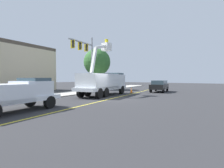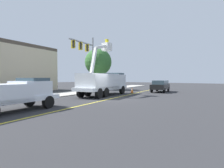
# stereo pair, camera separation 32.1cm
# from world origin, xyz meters

# --- Properties ---
(ground) EXTENTS (120.00, 120.00, 0.00)m
(ground) POSITION_xyz_m (0.00, 0.00, 0.00)
(ground) COLOR #2D2D30
(sidewalk_far_side) EXTENTS (59.66, 14.43, 0.12)m
(sidewalk_far_side) POSITION_xyz_m (-1.30, 7.04, 0.06)
(sidewalk_far_side) COLOR #B2ADA3
(sidewalk_far_side) RESTS_ON ground
(lane_centre_stripe) EXTENTS (49.20, 9.23, 0.01)m
(lane_centre_stripe) POSITION_xyz_m (0.00, 0.00, 0.00)
(lane_centre_stripe) COLOR yellow
(lane_centre_stripe) RESTS_ON ground
(utility_bucket_truck) EXTENTS (8.52, 3.95, 6.63)m
(utility_bucket_truck) POSITION_xyz_m (2.33, 2.70, 1.60)
(utility_bucket_truck) COLOR silver
(utility_bucket_truck) RESTS_ON ground
(service_pickup_truck) EXTENTS (5.89, 3.08, 2.06)m
(service_pickup_truck) POSITION_xyz_m (-8.66, 0.67, 1.12)
(service_pickup_truck) COLOR white
(service_pickup_truck) RESTS_ON ground
(passing_minivan) EXTENTS (5.07, 2.74, 1.69)m
(passing_minivan) POSITION_xyz_m (11.21, -0.55, 0.97)
(passing_minivan) COLOR black
(passing_minivan) RESTS_ON ground
(traffic_cone_mid_front) EXTENTS (0.40, 0.40, 0.78)m
(traffic_cone_mid_front) POSITION_xyz_m (6.97, 1.69, 0.39)
(traffic_cone_mid_front) COLOR black
(traffic_cone_mid_front) RESTS_ON ground
(traffic_signal_mast) EXTENTS (5.12, 1.19, 7.84)m
(traffic_signal_mast) POSITION_xyz_m (3.64, 6.92, 5.28)
(traffic_signal_mast) COLOR gray
(traffic_signal_mast) RESTS_ON ground
(street_tree_right) EXTENTS (4.65, 4.65, 7.13)m
(street_tree_right) POSITION_xyz_m (9.56, 10.10, 4.79)
(street_tree_right) COLOR brown
(street_tree_right) RESTS_ON ground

